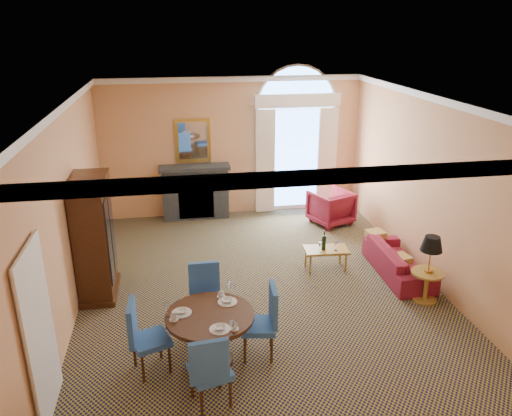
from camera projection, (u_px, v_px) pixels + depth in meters
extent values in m
plane|color=#14133C|center=(261.00, 288.00, 8.63)|extent=(7.50, 7.50, 0.00)
cube|color=#E7A56E|center=(232.00, 147.00, 11.53)|extent=(6.00, 0.04, 3.20)
cube|color=#E7A56E|center=(68.00, 213.00, 7.59)|extent=(0.04, 7.50, 3.20)
cube|color=#E7A56E|center=(433.00, 191.00, 8.54)|extent=(0.04, 7.50, 3.20)
cube|color=white|center=(262.00, 101.00, 7.50)|extent=(6.00, 7.50, 0.04)
cube|color=white|center=(262.00, 106.00, 7.53)|extent=(6.00, 7.50, 0.12)
cube|color=white|center=(40.00, 336.00, 5.58)|extent=(0.08, 0.90, 2.06)
cube|color=#34393D|center=(196.00, 193.00, 11.55)|extent=(1.50, 0.40, 1.20)
cube|color=#34393D|center=(194.00, 167.00, 11.30)|extent=(1.60, 0.46, 0.08)
cube|color=gold|center=(193.00, 141.00, 11.29)|extent=(0.80, 0.04, 1.00)
cube|color=silver|center=(193.00, 141.00, 11.27)|extent=(0.64, 0.02, 0.84)
cube|color=white|center=(295.00, 159.00, 11.87)|extent=(1.90, 0.04, 2.50)
cube|color=#90BAF1|center=(295.00, 159.00, 11.86)|extent=(1.70, 0.02, 2.30)
cylinder|color=white|center=(297.00, 106.00, 11.43)|extent=(1.90, 0.04, 1.90)
cube|color=#F4E8CF|center=(265.00, 162.00, 11.64)|extent=(0.45, 0.06, 2.45)
cube|color=#F4E8CF|center=(327.00, 159.00, 11.88)|extent=(0.45, 0.06, 2.45)
cube|color=#F4E8CF|center=(298.00, 101.00, 11.27)|extent=(2.00, 0.08, 0.30)
cube|color=#32190B|center=(94.00, 242.00, 8.15)|extent=(0.52, 0.95, 1.90)
cube|color=#32190B|center=(87.00, 182.00, 7.79)|extent=(0.59, 1.05, 0.15)
cube|color=#32190B|center=(100.00, 290.00, 8.47)|extent=(0.59, 1.05, 0.10)
cylinder|color=#32190B|center=(210.00, 316.00, 6.52)|extent=(1.18, 1.18, 0.05)
cylinder|color=#32190B|center=(211.00, 340.00, 6.65)|extent=(0.16, 0.16, 0.69)
cylinder|color=#32190B|center=(211.00, 360.00, 6.76)|extent=(0.59, 0.59, 0.06)
cylinder|color=silver|center=(227.00, 302.00, 6.80)|extent=(0.26, 0.26, 0.01)
imported|color=silver|center=(227.00, 300.00, 6.79)|extent=(0.15, 0.15, 0.04)
imported|color=silver|center=(221.00, 294.00, 6.92)|extent=(0.09, 0.09, 0.07)
cylinder|color=silver|center=(182.00, 313.00, 6.54)|extent=(0.26, 0.26, 0.01)
imported|color=silver|center=(182.00, 311.00, 6.53)|extent=(0.15, 0.15, 0.04)
imported|color=silver|center=(174.00, 317.00, 6.38)|extent=(0.09, 0.09, 0.07)
cylinder|color=silver|center=(220.00, 329.00, 6.19)|extent=(0.26, 0.26, 0.01)
imported|color=silver|center=(220.00, 327.00, 6.19)|extent=(0.15, 0.15, 0.04)
imported|color=silver|center=(234.00, 326.00, 6.19)|extent=(0.09, 0.09, 0.07)
cube|color=#28579E|center=(206.00, 304.00, 7.29)|extent=(0.56, 0.56, 0.08)
cube|color=#28579E|center=(204.00, 279.00, 7.38)|extent=(0.46, 0.07, 0.55)
cylinder|color=#32190B|center=(220.00, 312.00, 7.53)|extent=(0.04, 0.04, 0.42)
cylinder|color=#32190B|center=(197.00, 311.00, 7.56)|extent=(0.04, 0.04, 0.42)
cylinder|color=#32190B|center=(217.00, 326.00, 7.20)|extent=(0.04, 0.04, 0.42)
cylinder|color=#32190B|center=(192.00, 325.00, 7.23)|extent=(0.04, 0.04, 0.42)
cube|color=#28579E|center=(210.00, 372.00, 5.88)|extent=(0.56, 0.56, 0.08)
cube|color=#28579E|center=(209.00, 362.00, 5.58)|extent=(0.46, 0.11, 0.55)
cylinder|color=#32190B|center=(202.00, 403.00, 5.75)|extent=(0.04, 0.04, 0.42)
cylinder|color=#32190B|center=(230.00, 394.00, 5.89)|extent=(0.04, 0.04, 0.42)
cylinder|color=#32190B|center=(192.00, 384.00, 6.05)|extent=(0.04, 0.04, 0.42)
cylinder|color=#32190B|center=(219.00, 375.00, 6.19)|extent=(0.04, 0.04, 0.42)
cube|color=#28579E|center=(258.00, 326.00, 6.76)|extent=(0.53, 0.53, 0.08)
cube|color=#28579E|center=(273.00, 305.00, 6.70)|extent=(0.10, 0.46, 0.55)
cylinder|color=#32190B|center=(272.00, 350.00, 6.68)|extent=(0.04, 0.04, 0.42)
cylinder|color=#32190B|center=(271.00, 334.00, 7.02)|extent=(0.04, 0.04, 0.42)
cylinder|color=#32190B|center=(245.00, 349.00, 6.68)|extent=(0.04, 0.04, 0.42)
cylinder|color=#32190B|center=(245.00, 334.00, 7.02)|extent=(0.04, 0.04, 0.42)
cube|color=#28579E|center=(151.00, 340.00, 6.46)|extent=(0.59, 0.59, 0.08)
cube|color=#28579E|center=(132.00, 323.00, 6.31)|extent=(0.09, 0.46, 0.55)
cylinder|color=#32190B|center=(135.00, 353.00, 6.61)|extent=(0.04, 0.04, 0.42)
cylinder|color=#32190B|center=(143.00, 368.00, 6.32)|extent=(0.04, 0.04, 0.42)
cylinder|color=#32190B|center=(160.00, 345.00, 6.77)|extent=(0.04, 0.04, 0.42)
cylinder|color=#32190B|center=(170.00, 359.00, 6.48)|extent=(0.04, 0.04, 0.42)
imported|color=maroon|center=(398.00, 261.00, 9.03)|extent=(0.73, 1.81, 0.53)
imported|color=maroon|center=(331.00, 207.00, 11.29)|extent=(1.08, 1.09, 0.77)
cube|color=#AB8133|center=(326.00, 250.00, 9.19)|extent=(0.83, 0.50, 0.04)
cylinder|color=#AB8133|center=(310.00, 265.00, 9.06)|extent=(0.04, 0.04, 0.36)
cylinder|color=#AB8133|center=(346.00, 262.00, 9.16)|extent=(0.04, 0.04, 0.36)
cylinder|color=#AB8133|center=(306.00, 257.00, 9.35)|extent=(0.04, 0.04, 0.36)
cylinder|color=#AB8133|center=(340.00, 255.00, 9.46)|extent=(0.04, 0.04, 0.36)
cylinder|color=#AB8133|center=(428.00, 273.00, 8.08)|extent=(0.53, 0.53, 0.04)
cylinder|color=#AB8133|center=(426.00, 287.00, 8.17)|extent=(0.07, 0.07, 0.49)
cylinder|color=#AB8133|center=(424.00, 299.00, 8.25)|extent=(0.39, 0.39, 0.04)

